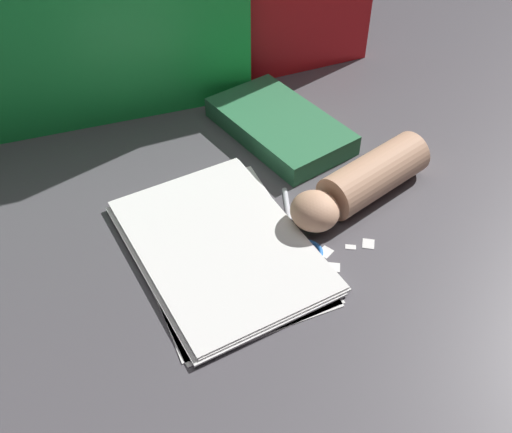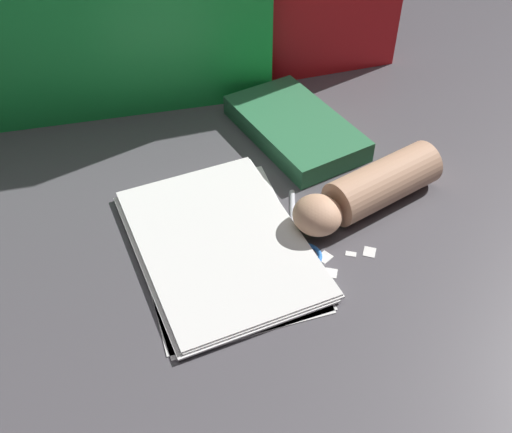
{
  "view_description": "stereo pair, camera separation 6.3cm",
  "coord_description": "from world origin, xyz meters",
  "px_view_note": "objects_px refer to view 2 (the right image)",
  "views": [
    {
      "loc": [
        -0.26,
        -0.6,
        0.66
      ],
      "look_at": [
        0.03,
        -0.04,
        0.06
      ],
      "focal_mm": 42.0,
      "sensor_mm": 36.0,
      "label": 1
    },
    {
      "loc": [
        -0.21,
        -0.63,
        0.66
      ],
      "look_at": [
        0.03,
        -0.04,
        0.06
      ],
      "focal_mm": 42.0,
      "sensor_mm": 36.0,
      "label": 2
    }
  ],
  "objects_px": {
    "scissors": "(294,242)",
    "hand_forearm": "(369,190)",
    "paper_stack": "(220,244)",
    "book_closed": "(295,128)"
  },
  "relations": [
    {
      "from": "paper_stack",
      "to": "scissors",
      "type": "height_order",
      "value": "paper_stack"
    },
    {
      "from": "scissors",
      "to": "hand_forearm",
      "type": "height_order",
      "value": "hand_forearm"
    },
    {
      "from": "scissors",
      "to": "hand_forearm",
      "type": "relative_size",
      "value": 0.64
    },
    {
      "from": "paper_stack",
      "to": "book_closed",
      "type": "distance_m",
      "value": 0.32
    },
    {
      "from": "paper_stack",
      "to": "scissors",
      "type": "bearing_deg",
      "value": -17.81
    },
    {
      "from": "paper_stack",
      "to": "scissors",
      "type": "distance_m",
      "value": 0.11
    },
    {
      "from": "book_closed",
      "to": "hand_forearm",
      "type": "height_order",
      "value": "hand_forearm"
    },
    {
      "from": "book_closed",
      "to": "paper_stack",
      "type": "bearing_deg",
      "value": -135.51
    },
    {
      "from": "scissors",
      "to": "hand_forearm",
      "type": "bearing_deg",
      "value": 13.08
    },
    {
      "from": "paper_stack",
      "to": "hand_forearm",
      "type": "height_order",
      "value": "hand_forearm"
    }
  ]
}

